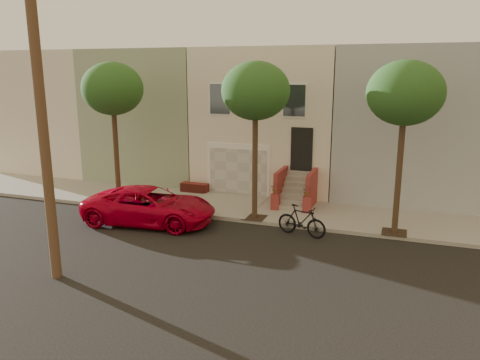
% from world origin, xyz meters
% --- Properties ---
extents(ground, '(90.00, 90.00, 0.00)m').
position_xyz_m(ground, '(0.00, 0.00, 0.00)').
color(ground, black).
rests_on(ground, ground).
extents(sidewalk, '(40.00, 3.70, 0.15)m').
position_xyz_m(sidewalk, '(0.00, 5.35, 0.07)').
color(sidewalk, gray).
rests_on(sidewalk, ground).
extents(house_row, '(33.10, 11.70, 7.00)m').
position_xyz_m(house_row, '(0.00, 11.19, 3.64)').
color(house_row, beige).
rests_on(house_row, sidewalk).
extents(tree_left, '(2.70, 2.57, 6.30)m').
position_xyz_m(tree_left, '(-5.50, 3.90, 5.26)').
color(tree_left, '#2D2116').
rests_on(tree_left, sidewalk).
extents(tree_mid, '(2.70, 2.57, 6.30)m').
position_xyz_m(tree_mid, '(1.00, 3.90, 5.26)').
color(tree_mid, '#2D2116').
rests_on(tree_mid, sidewalk).
extents(tree_right, '(2.70, 2.57, 6.30)m').
position_xyz_m(tree_right, '(6.50, 3.90, 5.26)').
color(tree_right, '#2D2116').
rests_on(tree_right, sidewalk).
extents(pickup_truck, '(5.53, 3.00, 1.47)m').
position_xyz_m(pickup_truck, '(-2.92, 2.22, 0.74)').
color(pickup_truck, '#BC001F').
rests_on(pickup_truck, ground).
extents(motorcycle, '(2.03, 1.00, 1.18)m').
position_xyz_m(motorcycle, '(3.20, 2.80, 0.59)').
color(motorcycle, black).
rests_on(motorcycle, ground).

